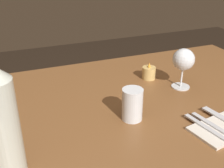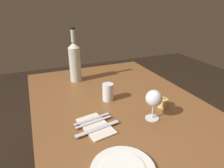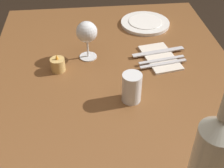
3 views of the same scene
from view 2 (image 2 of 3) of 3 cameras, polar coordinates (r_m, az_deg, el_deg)
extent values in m
cube|color=brown|center=(1.12, 1.74, -6.12)|extent=(1.30, 0.90, 0.04)
cylinder|color=brown|center=(1.73, -18.52, -10.15)|extent=(0.06, 0.06, 0.70)
cylinder|color=brown|center=(1.90, 4.89, -5.69)|extent=(0.06, 0.06, 0.70)
cylinder|color=white|center=(0.99, 11.36, -9.48)|extent=(0.07, 0.07, 0.00)
cylinder|color=white|center=(0.97, 11.54, -7.57)|extent=(0.01, 0.01, 0.07)
sphere|color=white|center=(0.94, 11.87, -3.97)|extent=(0.08, 0.08, 0.08)
cylinder|color=#510A14|center=(0.94, 11.83, -4.34)|extent=(0.06, 0.06, 0.01)
cylinder|color=silver|center=(1.38, -10.47, 5.47)|extent=(0.08, 0.08, 0.23)
cone|color=silver|center=(1.35, -10.89, 10.88)|extent=(0.08, 0.08, 0.03)
cylinder|color=silver|center=(1.33, -11.09, 13.35)|extent=(0.03, 0.03, 0.08)
cylinder|color=black|center=(1.33, -11.25, 15.36)|extent=(0.03, 0.03, 0.01)
cylinder|color=white|center=(1.11, -1.18, -2.31)|extent=(0.06, 0.06, 0.10)
cylinder|color=silver|center=(1.12, -1.17, -3.34)|extent=(0.05, 0.05, 0.05)
cylinder|color=#DBB266|center=(1.09, 14.19, -5.22)|extent=(0.05, 0.05, 0.05)
cylinder|color=white|center=(1.09, 14.16, -5.50)|extent=(0.04, 0.04, 0.03)
cone|color=#F99E2D|center=(1.07, 14.37, -3.62)|extent=(0.01, 0.01, 0.02)
cylinder|color=white|center=(0.72, 3.13, -22.78)|extent=(0.15, 0.15, 0.00)
cube|color=silver|center=(0.92, -4.67, -11.87)|extent=(0.21, 0.14, 0.01)
cube|color=silver|center=(0.93, -5.17, -10.71)|extent=(0.04, 0.18, 0.00)
cube|color=silver|center=(0.95, -5.64, -9.93)|extent=(0.04, 0.18, 0.00)
cube|color=silver|center=(0.89, -4.06, -12.57)|extent=(0.06, 0.21, 0.00)
camera|label=1|loc=(1.29, -36.84, 16.04)|focal=45.29mm
camera|label=3|loc=(1.71, -6.24, 26.89)|focal=47.76mm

